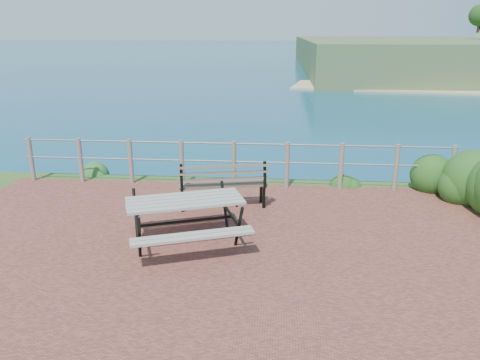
% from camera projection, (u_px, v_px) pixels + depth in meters
% --- Properties ---
extents(ground, '(10.00, 7.00, 0.12)m').
position_uv_depth(ground, '(213.00, 256.00, 7.14)').
color(ground, brown).
rests_on(ground, ground).
extents(ocean, '(1200.00, 1200.00, 0.00)m').
position_uv_depth(ocean, '(280.00, 39.00, 196.95)').
color(ocean, '#12636F').
rests_on(ocean, ground).
extents(safety_railing, '(9.40, 0.10, 1.00)m').
position_uv_depth(safety_railing, '(234.00, 161.00, 10.15)').
color(safety_railing, '#6B5B4C').
rests_on(safety_railing, ground).
extents(picnic_table, '(1.93, 1.48, 0.76)m').
position_uv_depth(picnic_table, '(185.00, 217.00, 7.36)').
color(picnic_table, gray).
rests_on(picnic_table, ground).
extents(park_bench, '(1.73, 0.76, 0.95)m').
position_uv_depth(park_bench, '(223.00, 177.00, 8.90)').
color(park_bench, brown).
rests_on(park_bench, ground).
extents(shrub_right_edge, '(1.24, 1.24, 1.77)m').
position_uv_depth(shrub_right_edge, '(447.00, 195.00, 9.77)').
color(shrub_right_edge, '#1F4214').
rests_on(shrub_right_edge, ground).
extents(shrub_lip_west, '(0.69, 0.69, 0.40)m').
position_uv_depth(shrub_lip_west, '(100.00, 172.00, 11.38)').
color(shrub_lip_west, '#215A25').
rests_on(shrub_lip_west, ground).
extents(shrub_lip_east, '(0.76, 0.76, 0.50)m').
position_uv_depth(shrub_lip_east, '(349.00, 183.00, 10.58)').
color(shrub_lip_east, '#1F4214').
rests_on(shrub_lip_east, ground).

